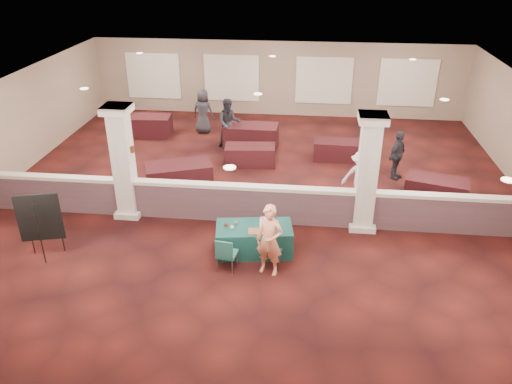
# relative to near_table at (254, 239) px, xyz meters

# --- Properties ---
(ground) EXTENTS (16.00, 16.00, 0.00)m
(ground) POSITION_rel_near_table_xyz_m (-0.23, 3.00, -0.36)
(ground) COLOR #421310
(ground) RESTS_ON ground
(wall_back) EXTENTS (16.00, 0.04, 3.20)m
(wall_back) POSITION_rel_near_table_xyz_m (-0.23, 11.00, 1.24)
(wall_back) COLOR #836C5A
(wall_back) RESTS_ON ground
(wall_front) EXTENTS (16.00, 0.04, 3.20)m
(wall_front) POSITION_rel_near_table_xyz_m (-0.23, -5.00, 1.24)
(wall_front) COLOR #836C5A
(wall_front) RESTS_ON ground
(ceiling) EXTENTS (16.00, 16.00, 0.02)m
(ceiling) POSITION_rel_near_table_xyz_m (-0.23, 3.00, 2.84)
(ceiling) COLOR white
(ceiling) RESTS_ON wall_back
(partition_wall) EXTENTS (15.60, 0.28, 1.10)m
(partition_wall) POSITION_rel_near_table_xyz_m (-0.23, 1.50, 0.21)
(partition_wall) COLOR #52373F
(partition_wall) RESTS_ON ground
(column_left) EXTENTS (0.72, 0.72, 3.20)m
(column_left) POSITION_rel_near_table_xyz_m (-3.73, 1.50, 1.28)
(column_left) COLOR beige
(column_left) RESTS_ON ground
(column_right) EXTENTS (0.72, 0.72, 3.20)m
(column_right) POSITION_rel_near_table_xyz_m (2.77, 1.50, 1.28)
(column_right) COLOR beige
(column_right) RESTS_ON ground
(sconce_left) EXTENTS (0.12, 0.12, 0.18)m
(sconce_left) POSITION_rel_near_table_xyz_m (-4.01, 1.50, 1.64)
(sconce_left) COLOR brown
(sconce_left) RESTS_ON column_left
(sconce_right) EXTENTS (0.12, 0.12, 0.18)m
(sconce_right) POSITION_rel_near_table_xyz_m (-3.45, 1.50, 1.64)
(sconce_right) COLOR brown
(sconce_right) RESTS_ON column_left
(near_table) EXTENTS (1.98, 1.19, 0.72)m
(near_table) POSITION_rel_near_table_xyz_m (0.00, 0.00, 0.00)
(near_table) COLOR #0F3733
(near_table) RESTS_ON ground
(conf_chair_main) EXTENTS (0.51, 0.51, 0.84)m
(conf_chair_main) POSITION_rel_near_table_xyz_m (0.44, -0.69, 0.14)
(conf_chair_main) COLOR #1E5953
(conf_chair_main) RESTS_ON ground
(conf_chair_side) EXTENTS (0.51, 0.51, 0.88)m
(conf_chair_side) POSITION_rel_near_table_xyz_m (-0.56, -0.90, 0.16)
(conf_chair_side) COLOR #1E5953
(conf_chair_side) RESTS_ON ground
(easel_board) EXTENTS (0.99, 0.59, 1.73)m
(easel_board) POSITION_rel_near_table_xyz_m (-5.03, -0.80, 0.74)
(easel_board) COLOR black
(easel_board) RESTS_ON ground
(woman) EXTENTS (0.73, 0.59, 1.76)m
(woman) POSITION_rel_near_table_xyz_m (0.45, -0.82, 0.52)
(woman) COLOR #EE9A67
(woman) RESTS_ON ground
(far_table_front_left) EXTENTS (2.23, 1.66, 0.81)m
(far_table_front_left) POSITION_rel_near_table_xyz_m (-2.73, 3.30, 0.05)
(far_table_front_left) COLOR black
(far_table_front_left) RESTS_ON ground
(far_table_front_center) EXTENTS (1.77, 1.00, 0.69)m
(far_table_front_center) POSITION_rel_near_table_xyz_m (-0.75, 5.36, -0.01)
(far_table_front_center) COLOR black
(far_table_front_center) RESTS_ON ground
(far_table_front_right) EXTENTS (1.95, 1.36, 0.72)m
(far_table_front_right) POSITION_rel_near_table_xyz_m (5.07, 3.30, 0.00)
(far_table_front_right) COLOR black
(far_table_front_right) RESTS_ON ground
(far_table_back_left) EXTENTS (2.01, 1.12, 0.79)m
(far_table_back_left) POSITION_rel_near_table_xyz_m (-5.20, 7.82, 0.04)
(far_table_back_left) COLOR black
(far_table_back_left) RESTS_ON ground
(far_table_back_center) EXTENTS (2.02, 1.04, 0.81)m
(far_table_back_center) POSITION_rel_near_table_xyz_m (-0.93, 7.14, 0.05)
(far_table_back_center) COLOR black
(far_table_back_center) RESTS_ON ground
(far_table_back_right) EXTENTS (1.69, 0.89, 0.67)m
(far_table_back_right) POSITION_rel_near_table_xyz_m (2.27, 6.20, -0.02)
(far_table_back_right) COLOR black
(far_table_back_right) RESTS_ON ground
(attendee_a) EXTENTS (0.97, 0.70, 1.83)m
(attendee_a) POSITION_rel_near_table_xyz_m (-1.73, 7.00, 0.55)
(attendee_a) COLOR black
(attendee_a) RESTS_ON ground
(attendee_b) EXTENTS (1.09, 0.66, 1.60)m
(attendee_b) POSITION_rel_near_table_xyz_m (2.77, 3.00, 0.44)
(attendee_b) COLOR silver
(attendee_b) RESTS_ON ground
(attendee_c) EXTENTS (0.92, 1.03, 1.61)m
(attendee_c) POSITION_rel_near_table_xyz_m (4.08, 4.79, 0.45)
(attendee_c) COLOR black
(attendee_c) RESTS_ON ground
(attendee_d) EXTENTS (0.94, 0.62, 1.76)m
(attendee_d) POSITION_rel_near_table_xyz_m (-2.99, 8.36, 0.52)
(attendee_d) COLOR black
(attendee_d) RESTS_ON ground
(laptop_base) EXTENTS (0.35, 0.27, 0.02)m
(laptop_base) POSITION_rel_near_table_xyz_m (0.30, -0.01, 0.37)
(laptop_base) COLOR silver
(laptop_base) RESTS_ON near_table
(laptop_screen) EXTENTS (0.32, 0.06, 0.22)m
(laptop_screen) POSITION_rel_near_table_xyz_m (0.28, 0.11, 0.48)
(laptop_screen) COLOR silver
(laptop_screen) RESTS_ON near_table
(screen_glow) EXTENTS (0.29, 0.05, 0.19)m
(screen_glow) POSITION_rel_near_table_xyz_m (0.28, 0.10, 0.47)
(screen_glow) COLOR silver
(screen_glow) RESTS_ON near_table
(knitting) EXTENTS (0.43, 0.35, 0.03)m
(knitting) POSITION_rel_near_table_xyz_m (0.08, -0.24, 0.37)
(knitting) COLOR #D55A22
(knitting) RESTS_ON near_table
(yarn_cream) EXTENTS (0.11, 0.11, 0.11)m
(yarn_cream) POSITION_rel_near_table_xyz_m (-0.52, -0.18, 0.41)
(yarn_cream) COLOR beige
(yarn_cream) RESTS_ON near_table
(yarn_red) EXTENTS (0.10, 0.10, 0.10)m
(yarn_red) POSITION_rel_near_table_xyz_m (-0.69, -0.05, 0.41)
(yarn_red) COLOR #5A1512
(yarn_red) RESTS_ON near_table
(yarn_grey) EXTENTS (0.10, 0.10, 0.10)m
(yarn_grey) POSITION_rel_near_table_xyz_m (-0.45, 0.05, 0.41)
(yarn_grey) COLOR #4F4E53
(yarn_grey) RESTS_ON near_table
(scissors) EXTENTS (0.12, 0.05, 0.01)m
(scissors) POSITION_rel_near_table_xyz_m (0.67, -0.18, 0.36)
(scissors) COLOR #AD1213
(scissors) RESTS_ON near_table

